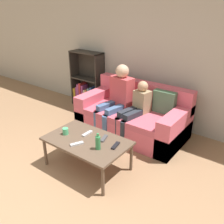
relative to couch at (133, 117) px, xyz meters
The scene contains 12 objects.
wall_back 1.19m from the couch, 101.66° to the left, with size 12.00×0.06×2.60m.
couch is the anchor object (origin of this frame).
bookshelf 1.48m from the couch, 162.50° to the left, with size 0.70×0.28×1.14m.
coffee_table 1.20m from the couch, 87.79° to the right, with size 1.08×0.67×0.43m.
person_adult 0.46m from the couch, 162.37° to the right, with size 0.45×0.68×1.14m.
person_child 0.31m from the couch, 47.70° to the right, with size 0.34×0.66×0.93m.
cup_near 1.30m from the couch, 102.67° to the right, with size 0.08×0.08×0.09m.
tv_remote_0 1.37m from the couch, 88.94° to the right, with size 0.12×0.17×0.02m.
tv_remote_1 1.19m from the couch, 68.47° to the right, with size 0.08×0.18×0.02m.
tv_remote_2 1.10m from the couch, 92.51° to the right, with size 0.05×0.17×0.02m.
tv_remote_3 1.08m from the couch, 78.57° to the right, with size 0.10×0.18×0.02m.
bottle 1.33m from the couch, 76.79° to the right, with size 0.06×0.06×0.21m.
Camera 1 is at (2.10, -0.83, 2.09)m, focal length 40.00 mm.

